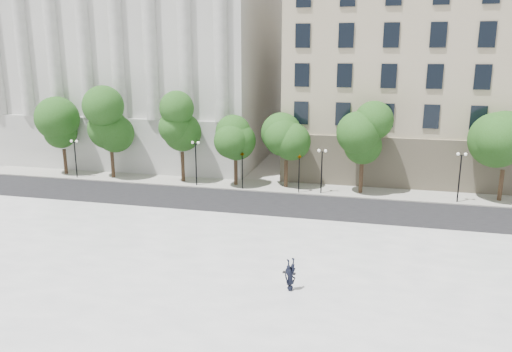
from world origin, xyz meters
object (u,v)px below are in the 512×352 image
object	(u,v)px
traffic_light_east	(299,155)
skateboard	(289,273)
traffic_light_west	(242,152)
person_lying	(290,286)

from	to	relation	value
traffic_light_east	skateboard	size ratio (longest dim) A/B	5.56
traffic_light_west	traffic_light_east	world-z (taller)	traffic_light_west
traffic_light_west	traffic_light_east	bearing A→B (deg)	0.00
traffic_light_west	traffic_light_east	size ratio (longest dim) A/B	1.01
traffic_light_west	skateboard	bearing A→B (deg)	-67.05
traffic_light_east	skateboard	distance (m)	18.54
skateboard	person_lying	bearing A→B (deg)	-69.68
traffic_light_west	person_lying	world-z (taller)	traffic_light_west
traffic_light_west	person_lying	xyz separation A→B (m)	(8.08, -20.16, -3.00)
traffic_light_west	skateboard	distance (m)	19.95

